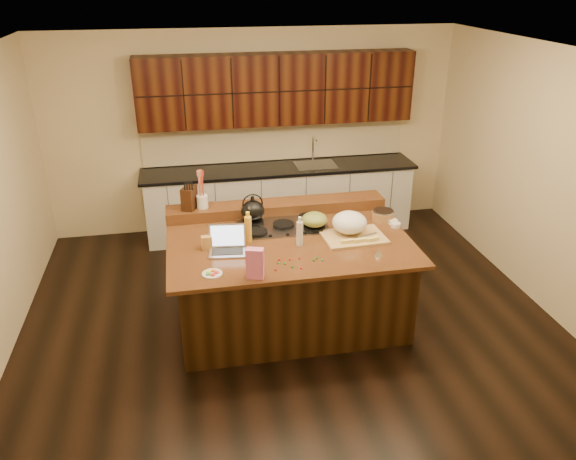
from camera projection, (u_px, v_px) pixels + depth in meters
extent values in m
cube|color=black|center=(289.00, 317.00, 5.97)|extent=(5.50, 5.00, 0.01)
cube|color=silver|center=(289.00, 53.00, 4.82)|extent=(5.50, 5.00, 0.01)
cube|color=beige|center=(253.00, 132.00, 7.63)|extent=(5.50, 0.01, 2.70)
cube|color=beige|center=(375.00, 361.00, 3.17)|extent=(5.50, 0.01, 2.70)
cube|color=beige|center=(547.00, 180.00, 5.88)|extent=(0.01, 5.00, 2.70)
cube|color=black|center=(289.00, 281.00, 5.78)|extent=(2.22, 1.42, 0.88)
cube|color=black|center=(289.00, 241.00, 5.59)|extent=(2.40, 1.60, 0.04)
cube|color=black|center=(277.00, 207.00, 6.18)|extent=(2.40, 0.30, 0.12)
cube|color=gray|center=(283.00, 227.00, 5.84)|extent=(0.92, 0.52, 0.02)
cylinder|color=black|center=(253.00, 222.00, 5.90)|extent=(0.22, 0.22, 0.03)
cylinder|color=black|center=(309.00, 217.00, 6.00)|extent=(0.22, 0.22, 0.03)
cylinder|color=black|center=(257.00, 232.00, 5.67)|extent=(0.22, 0.22, 0.03)
cylinder|color=black|center=(314.00, 227.00, 5.77)|extent=(0.22, 0.22, 0.03)
cylinder|color=black|center=(283.00, 225.00, 5.83)|extent=(0.22, 0.22, 0.03)
cube|color=silver|center=(280.00, 201.00, 7.76)|extent=(3.60, 0.62, 0.90)
cube|color=black|center=(280.00, 168.00, 7.56)|extent=(3.70, 0.66, 0.04)
cube|color=gray|center=(316.00, 165.00, 7.64)|extent=(0.55, 0.42, 0.01)
cylinder|color=gray|center=(313.00, 148.00, 7.72)|extent=(0.02, 0.02, 0.36)
cube|color=black|center=(277.00, 89.00, 7.26)|extent=(3.60, 0.34, 0.90)
cube|color=beige|center=(276.00, 142.00, 7.72)|extent=(3.60, 0.03, 0.50)
ellipsoid|color=black|center=(253.00, 211.00, 5.84)|extent=(0.31, 0.31, 0.22)
ellipsoid|color=olive|center=(315.00, 219.00, 5.73)|extent=(0.30, 0.30, 0.14)
cube|color=#B7B7BC|center=(228.00, 252.00, 5.30)|extent=(0.37, 0.28, 0.02)
cube|color=black|center=(228.00, 251.00, 5.30)|extent=(0.31, 0.17, 0.00)
cube|color=#B7B7BC|center=(227.00, 235.00, 5.36)|extent=(0.35, 0.11, 0.22)
cube|color=silver|center=(227.00, 236.00, 5.35)|extent=(0.32, 0.09, 0.19)
cylinder|color=yellow|center=(248.00, 230.00, 5.47)|extent=(0.09, 0.09, 0.27)
cylinder|color=silver|center=(300.00, 234.00, 5.41)|extent=(0.07, 0.07, 0.25)
cube|color=tan|center=(354.00, 237.00, 5.60)|extent=(0.63, 0.47, 0.03)
ellipsoid|color=white|center=(350.00, 222.00, 5.62)|extent=(0.35, 0.35, 0.22)
cube|color=#EDD872|center=(347.00, 241.00, 5.44)|extent=(0.13, 0.04, 0.04)
cube|color=#EDD872|center=(360.00, 240.00, 5.46)|extent=(0.13, 0.04, 0.04)
cube|color=#EDD872|center=(373.00, 239.00, 5.48)|extent=(0.13, 0.04, 0.04)
cylinder|color=gray|center=(367.00, 235.00, 5.59)|extent=(0.23, 0.10, 0.01)
cylinder|color=white|center=(396.00, 225.00, 5.84)|extent=(0.10, 0.10, 0.04)
cylinder|color=white|center=(393.00, 222.00, 5.91)|extent=(0.11, 0.11, 0.04)
cylinder|color=white|center=(355.00, 226.00, 5.82)|extent=(0.11, 0.11, 0.04)
cylinder|color=#996B3F|center=(383.00, 216.00, 5.99)|extent=(0.25, 0.25, 0.09)
cone|color=silver|center=(378.00, 252.00, 5.25)|extent=(0.11, 0.11, 0.07)
cube|color=pink|center=(255.00, 263.00, 4.83)|extent=(0.17, 0.12, 0.28)
cylinder|color=white|center=(212.00, 274.00, 4.94)|extent=(0.23, 0.23, 0.01)
cube|color=#B98641|center=(207.00, 243.00, 5.36)|extent=(0.10, 0.08, 0.13)
cylinder|color=white|center=(202.00, 202.00, 5.98)|extent=(0.14, 0.14, 0.14)
cube|color=black|center=(189.00, 198.00, 5.94)|extent=(0.19, 0.23, 0.24)
ellipsoid|color=red|center=(299.00, 258.00, 5.19)|extent=(0.02, 0.02, 0.02)
ellipsoid|color=#198C26|center=(322.00, 260.00, 5.16)|extent=(0.02, 0.02, 0.02)
ellipsoid|color=red|center=(278.00, 262.00, 5.13)|extent=(0.02, 0.02, 0.02)
ellipsoid|color=#198C26|center=(292.00, 267.00, 5.04)|extent=(0.02, 0.02, 0.02)
ellipsoid|color=red|center=(279.00, 260.00, 5.17)|extent=(0.02, 0.02, 0.02)
ellipsoid|color=#198C26|center=(279.00, 263.00, 5.11)|extent=(0.02, 0.02, 0.02)
ellipsoid|color=red|center=(301.00, 268.00, 5.02)|extent=(0.02, 0.02, 0.02)
ellipsoid|color=#198C26|center=(314.00, 260.00, 5.16)|extent=(0.02, 0.02, 0.02)
ellipsoid|color=red|center=(290.00, 259.00, 5.17)|extent=(0.02, 0.02, 0.02)
ellipsoid|color=#198C26|center=(285.00, 264.00, 5.10)|extent=(0.02, 0.02, 0.02)
ellipsoid|color=red|center=(276.00, 270.00, 5.00)|extent=(0.02, 0.02, 0.02)
ellipsoid|color=#198C26|center=(317.00, 258.00, 5.20)|extent=(0.02, 0.02, 0.02)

